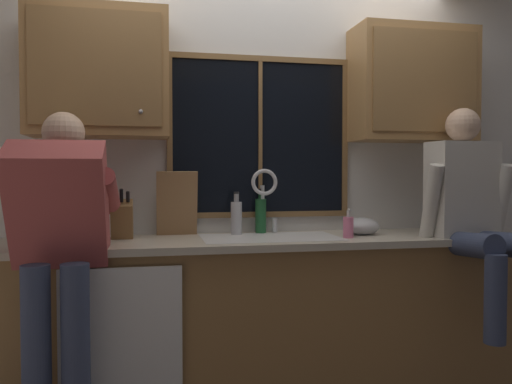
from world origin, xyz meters
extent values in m
cube|color=silver|center=(0.00, 0.06, 1.27)|extent=(5.42, 0.12, 2.55)
cube|color=black|center=(-0.01, -0.01, 1.52)|extent=(1.10, 0.02, 0.95)
cube|color=brown|center=(-0.01, -0.02, 2.02)|extent=(1.17, 0.02, 0.04)
cube|color=brown|center=(-0.01, -0.02, 1.03)|extent=(1.17, 0.02, 0.04)
cube|color=brown|center=(-0.58, -0.02, 1.52)|extent=(0.03, 0.02, 0.95)
cube|color=brown|center=(0.56, -0.02, 1.52)|extent=(0.03, 0.02, 0.95)
cube|color=brown|center=(-0.01, -0.02, 1.52)|extent=(0.02, 0.02, 0.95)
cube|color=olive|center=(0.00, -0.29, 0.44)|extent=(3.02, 0.58, 0.88)
cube|color=beige|center=(0.00, -0.31, 0.90)|extent=(3.08, 0.62, 0.04)
cube|color=white|center=(-0.84, -0.61, 0.46)|extent=(0.60, 0.02, 0.74)
cube|color=#A87A47|center=(-0.97, -0.17, 1.86)|extent=(0.77, 0.33, 0.72)
cube|color=olive|center=(-0.97, -0.34, 1.86)|extent=(0.69, 0.01, 0.62)
sphere|color=#B2B2B7|center=(-0.74, -0.34, 1.63)|extent=(0.02, 0.02, 0.02)
cube|color=#A87A47|center=(0.96, -0.17, 1.86)|extent=(0.77, 0.33, 0.72)
cube|color=olive|center=(0.96, -0.34, 1.86)|extent=(0.69, 0.01, 0.62)
sphere|color=#B2B2B7|center=(1.19, -0.34, 1.63)|extent=(0.02, 0.02, 0.02)
cube|color=silver|center=(-0.01, -0.30, 0.91)|extent=(0.80, 0.46, 0.02)
cube|color=beige|center=(-0.21, -0.30, 0.81)|extent=(0.36, 0.42, 0.20)
cube|color=beige|center=(0.19, -0.30, 0.81)|extent=(0.36, 0.42, 0.20)
cube|color=silver|center=(-0.01, -0.30, 0.81)|extent=(0.04, 0.42, 0.20)
cylinder|color=silver|center=(-0.01, -0.08, 1.07)|extent=(0.03, 0.03, 0.30)
torus|color=silver|center=(-0.01, -0.14, 1.24)|extent=(0.16, 0.02, 0.16)
cylinder|color=silver|center=(0.07, -0.08, 0.97)|extent=(0.03, 0.03, 0.09)
cylinder|color=#384260|center=(-1.21, -0.76, 0.44)|extent=(0.13, 0.13, 0.88)
cylinder|color=#384260|center=(-1.04, -0.76, 0.44)|extent=(0.13, 0.13, 0.88)
cube|color=#B24C4C|center=(-1.12, -0.64, 1.14)|extent=(0.44, 0.45, 0.62)
sphere|color=beige|center=(-1.12, -0.47, 1.50)|extent=(0.21, 0.21, 0.21)
cylinder|color=#B24C4C|center=(-1.34, -0.46, 1.19)|extent=(0.09, 0.52, 0.26)
cylinder|color=#B24C4C|center=(-0.90, -0.46, 1.19)|extent=(0.09, 0.52, 0.26)
cylinder|color=#384260|center=(1.03, -0.69, 0.90)|extent=(0.14, 0.43, 0.16)
cylinder|color=#384260|center=(1.21, -0.69, 0.90)|extent=(0.14, 0.43, 0.16)
cylinder|color=#384260|center=(1.03, -0.91, 0.65)|extent=(0.11, 0.11, 0.46)
cube|color=beige|center=(1.12, -0.47, 1.20)|extent=(0.42, 0.24, 0.56)
sphere|color=beige|center=(1.12, -0.47, 1.58)|extent=(0.20, 0.20, 0.20)
cylinder|color=beige|center=(0.89, -0.52, 1.12)|extent=(0.08, 0.20, 0.47)
cylinder|color=beige|center=(1.35, -0.52, 1.12)|extent=(0.08, 0.20, 0.47)
cube|color=olive|center=(-0.85, -0.20, 1.02)|extent=(0.12, 0.18, 0.25)
cylinder|color=black|center=(-0.89, -0.25, 1.18)|extent=(0.02, 0.05, 0.09)
cylinder|color=black|center=(-0.85, -0.25, 1.17)|extent=(0.02, 0.04, 0.08)
cylinder|color=black|center=(-0.82, -0.25, 1.16)|extent=(0.02, 0.04, 0.06)
cube|color=#997047|center=(-0.54, -0.09, 1.11)|extent=(0.24, 0.10, 0.39)
ellipsoid|color=#B7B7BC|center=(0.58, -0.26, 0.97)|extent=(0.22, 0.22, 0.11)
cylinder|color=pink|center=(0.43, -0.41, 0.98)|extent=(0.06, 0.06, 0.12)
cylinder|color=silver|center=(0.43, -0.41, 1.06)|extent=(0.02, 0.02, 0.04)
cylinder|color=silver|center=(0.43, -0.43, 1.08)|extent=(0.01, 0.04, 0.01)
cylinder|color=#1E592D|center=(-0.02, -0.07, 1.03)|extent=(0.07, 0.07, 0.21)
cylinder|color=#184724|center=(-0.02, -0.07, 1.16)|extent=(0.03, 0.03, 0.05)
cylinder|color=black|center=(-0.02, -0.07, 1.19)|extent=(0.03, 0.03, 0.01)
cylinder|color=#B7B7BC|center=(-0.18, -0.13, 1.02)|extent=(0.07, 0.07, 0.20)
cylinder|color=#929296|center=(-0.18, -0.13, 1.14)|extent=(0.03, 0.03, 0.05)
cylinder|color=black|center=(-0.18, -0.13, 1.18)|extent=(0.03, 0.03, 0.01)
camera|label=1|loc=(-0.70, -3.24, 1.29)|focal=36.41mm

